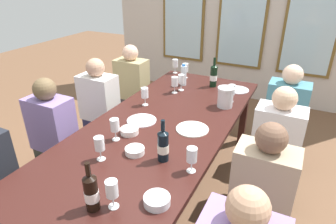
% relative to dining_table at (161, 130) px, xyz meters
% --- Properties ---
extents(ground_plane, '(12.00, 12.00, 0.00)m').
position_rel_dining_table_xyz_m(ground_plane, '(0.00, 0.00, -0.68)').
color(ground_plane, brown).
extents(back_wall_with_windows, '(4.29, 0.10, 2.90)m').
position_rel_dining_table_xyz_m(back_wall_with_windows, '(0.00, 2.64, 0.77)').
color(back_wall_with_windows, beige).
rests_on(back_wall_with_windows, ground).
extents(dining_table, '(1.09, 2.62, 0.74)m').
position_rel_dining_table_xyz_m(dining_table, '(0.00, 0.00, 0.00)').
color(dining_table, '#3A1915').
rests_on(dining_table, ground).
extents(white_plate_0, '(0.26, 0.26, 0.01)m').
position_rel_dining_table_xyz_m(white_plate_0, '(0.27, 0.02, 0.06)').
color(white_plate_0, white).
rests_on(white_plate_0, dining_table).
extents(white_plate_1, '(0.25, 0.25, 0.01)m').
position_rel_dining_table_xyz_m(white_plate_1, '(-0.17, -0.04, 0.06)').
color(white_plate_1, white).
rests_on(white_plate_1, dining_table).
extents(white_plate_2, '(0.23, 0.23, 0.01)m').
position_rel_dining_table_xyz_m(white_plate_2, '(0.39, 1.02, 0.06)').
color(white_plate_2, white).
rests_on(white_plate_2, dining_table).
extents(metal_pitcher, '(0.16, 0.16, 0.19)m').
position_rel_dining_table_xyz_m(metal_pitcher, '(0.38, 0.56, 0.16)').
color(metal_pitcher, silver).
rests_on(metal_pitcher, dining_table).
extents(wine_bottle_0, '(0.08, 0.08, 0.30)m').
position_rel_dining_table_xyz_m(wine_bottle_0, '(0.12, -1.02, 0.17)').
color(wine_bottle_0, black).
rests_on(wine_bottle_0, dining_table).
extents(wine_bottle_1, '(0.08, 0.08, 0.30)m').
position_rel_dining_table_xyz_m(wine_bottle_1, '(0.25, -0.45, 0.17)').
color(wine_bottle_1, black).
rests_on(wine_bottle_1, dining_table).
extents(wine_bottle_2, '(0.08, 0.08, 0.32)m').
position_rel_dining_table_xyz_m(wine_bottle_2, '(0.11, 1.02, 0.18)').
color(wine_bottle_2, black).
rests_on(wine_bottle_2, dining_table).
extents(tasting_bowl_0, '(0.15, 0.15, 0.05)m').
position_rel_dining_table_xyz_m(tasting_bowl_0, '(0.41, -0.83, 0.08)').
color(tasting_bowl_0, white).
rests_on(tasting_bowl_0, dining_table).
extents(tasting_bowl_1, '(0.14, 0.14, 0.05)m').
position_rel_dining_table_xyz_m(tasting_bowl_1, '(-0.15, -0.25, 0.08)').
color(tasting_bowl_1, white).
rests_on(tasting_bowl_1, dining_table).
extents(tasting_bowl_2, '(0.14, 0.14, 0.04)m').
position_rel_dining_table_xyz_m(tasting_bowl_2, '(0.04, -0.47, 0.08)').
color(tasting_bowl_2, white).
rests_on(tasting_bowl_2, dining_table).
extents(water_bottle, '(0.06, 0.06, 0.24)m').
position_rel_dining_table_xyz_m(water_bottle, '(-0.19, 0.91, 0.17)').
color(water_bottle, white).
rests_on(water_bottle, dining_table).
extents(wine_glass_0, '(0.07, 0.07, 0.17)m').
position_rel_dining_table_xyz_m(wine_glass_0, '(-0.45, 1.25, 0.18)').
color(wine_glass_0, white).
rests_on(wine_glass_0, dining_table).
extents(wine_glass_1, '(0.07, 0.07, 0.17)m').
position_rel_dining_table_xyz_m(wine_glass_1, '(0.21, -0.96, 0.18)').
color(wine_glass_1, white).
rests_on(wine_glass_1, dining_table).
extents(wine_glass_2, '(0.07, 0.07, 0.17)m').
position_rel_dining_table_xyz_m(wine_glass_2, '(0.47, -0.48, 0.18)').
color(wine_glass_2, white).
rests_on(wine_glass_2, dining_table).
extents(wine_glass_3, '(0.07, 0.07, 0.17)m').
position_rel_dining_table_xyz_m(wine_glass_3, '(-0.19, -0.38, 0.18)').
color(wine_glass_3, white).
rests_on(wine_glass_3, dining_table).
extents(wine_glass_4, '(0.07, 0.07, 0.17)m').
position_rel_dining_table_xyz_m(wine_glass_4, '(-0.31, 0.26, 0.18)').
color(wine_glass_4, white).
rests_on(wine_glass_4, dining_table).
extents(wine_glass_5, '(0.07, 0.07, 0.17)m').
position_rel_dining_table_xyz_m(wine_glass_5, '(-0.27, 1.14, 0.18)').
color(wine_glass_5, white).
rests_on(wine_glass_5, dining_table).
extents(wine_glass_6, '(0.07, 0.07, 0.17)m').
position_rel_dining_table_xyz_m(wine_glass_6, '(0.40, 0.70, 0.18)').
color(wine_glass_6, white).
rests_on(wine_glass_6, dining_table).
extents(wine_glass_7, '(0.07, 0.07, 0.17)m').
position_rel_dining_table_xyz_m(wine_glass_7, '(-0.13, -0.63, 0.18)').
color(wine_glass_7, white).
rests_on(wine_glass_7, dining_table).
extents(wine_glass_8, '(0.07, 0.07, 0.17)m').
position_rel_dining_table_xyz_m(wine_glass_8, '(-0.19, 0.66, 0.18)').
color(wine_glass_8, white).
rests_on(wine_glass_8, dining_table).
extents(wine_glass_9, '(0.07, 0.07, 0.17)m').
position_rel_dining_table_xyz_m(wine_glass_9, '(-0.15, 0.75, 0.18)').
color(wine_glass_9, white).
rests_on(wine_glass_9, dining_table).
extents(seated_person_0, '(0.38, 0.24, 1.11)m').
position_rel_dining_table_xyz_m(seated_person_0, '(-0.90, 0.30, -0.15)').
color(seated_person_0, '#272543').
rests_on(seated_person_0, ground).
extents(seated_person_1, '(0.38, 0.24, 1.11)m').
position_rel_dining_table_xyz_m(seated_person_1, '(0.90, 0.33, -0.15)').
color(seated_person_1, '#2B342D').
rests_on(seated_person_1, ground).
extents(seated_person_4, '(0.38, 0.24, 1.11)m').
position_rel_dining_table_xyz_m(seated_person_4, '(-0.90, 0.94, -0.15)').
color(seated_person_4, '#383233').
rests_on(seated_person_4, ground).
extents(seated_person_5, '(0.38, 0.24, 1.11)m').
position_rel_dining_table_xyz_m(seated_person_5, '(0.90, 0.95, -0.15)').
color(seated_person_5, '#32383A').
rests_on(seated_person_5, ground).
extents(seated_person_6, '(0.38, 0.24, 1.11)m').
position_rel_dining_table_xyz_m(seated_person_6, '(-0.90, -0.35, -0.15)').
color(seated_person_6, '#383931').
rests_on(seated_person_6, ground).
extents(seated_person_7, '(0.38, 0.24, 1.11)m').
position_rel_dining_table_xyz_m(seated_person_7, '(0.90, -0.32, -0.15)').
color(seated_person_7, '#382B2E').
rests_on(seated_person_7, ground).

